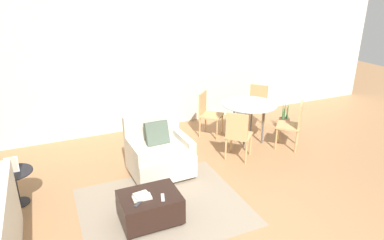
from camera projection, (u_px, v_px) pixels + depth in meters
wall_back at (144, 64)px, 6.96m from camera, size 12.00×0.06×2.75m
area_rug at (163, 206)px, 4.77m from camera, size 2.22×1.88×0.01m
armchair at (159, 153)px, 5.47m from camera, size 0.96×0.85×0.95m
ottoman at (150, 207)px, 4.40m from camera, size 0.76×0.58×0.39m
book_stack at (142, 196)px, 4.26m from camera, size 0.24×0.17×0.06m
tv_remote_primary at (139, 203)px, 4.16m from camera, size 0.14×0.13×0.01m
tv_remote_secondary at (163, 197)px, 4.28m from camera, size 0.09×0.17×0.01m
side_table at (15, 181)px, 4.70m from camera, size 0.50×0.50×0.51m
picture_frame at (12, 165)px, 4.61m from camera, size 0.17×0.07×0.21m
dining_table at (249, 109)px, 6.53m from camera, size 1.05×1.05×0.77m
dining_chair_near_left at (238, 133)px, 5.86m from camera, size 0.59×0.59×0.90m
dining_chair_near_right at (294, 122)px, 6.31m from camera, size 0.59×0.59×0.90m
dining_chair_far_left at (207, 111)px, 6.88m from camera, size 0.59×0.59×0.90m
dining_chair_far_right at (257, 103)px, 7.33m from camera, size 0.59×0.59×0.90m
potted_plant_small at (284, 121)px, 7.30m from camera, size 0.23×0.23×0.62m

